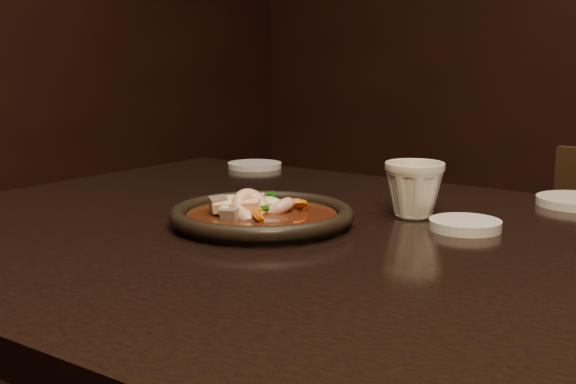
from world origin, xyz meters
The scene contains 7 objects.
table centered at (0.00, 0.00, 0.67)m, with size 1.60×0.90×0.75m.
plate centered at (-0.28, -0.01, 0.76)m, with size 0.25×0.25×0.03m.
stirfry centered at (-0.28, -0.01, 0.77)m, with size 0.14×0.14×0.06m.
soy_dish centered at (-0.04, 0.13, 0.76)m, with size 0.10×0.10×0.01m, color silver.
saucer_left centered at (-0.61, 0.39, 0.76)m, with size 0.11×0.11×0.01m, color silver.
tea_cup centered at (-0.13, 0.16, 0.79)m, with size 0.09×0.08×0.09m, color beige.
napkin centered at (-0.37, 0.05, 0.75)m, with size 0.14×0.14×0.00m, color #995E6A.
Camera 1 is at (0.31, -0.77, 0.98)m, focal length 45.00 mm.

